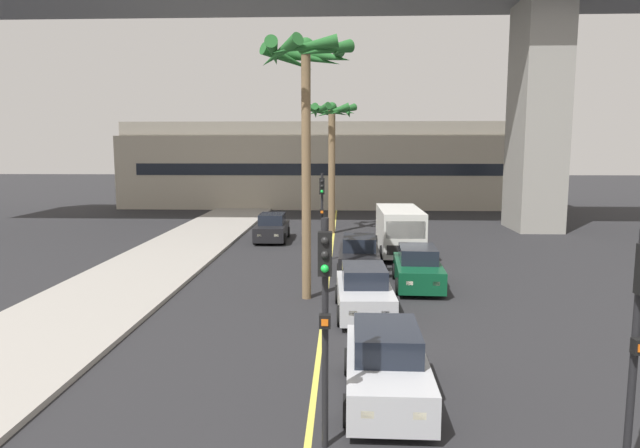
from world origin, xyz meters
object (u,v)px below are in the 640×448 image
Objects in this scene: car_queue_fourth at (418,268)px; car_queue_fifth at (359,256)px; car_queue_third at (272,228)px; palm_tree_near_median at (332,130)px; delivery_van at (399,230)px; palm_tree_mid_median at (306,79)px; traffic_light_median_far at (322,205)px; traffic_light_median_near at (325,303)px; traffic_light_right_far_corner at (639,326)px; car_queue_front at (364,292)px; car_queue_second at (386,366)px.

car_queue_fourth is 1.01× the size of car_queue_fifth.
car_queue_third is 0.51× the size of palm_tree_near_median.
delivery_van is 11.30m from palm_tree_mid_median.
traffic_light_median_far reaches higher than delivery_van.
traffic_light_median_near is at bearing -104.86° from car_queue_fourth.
traffic_light_right_far_corner reaches higher than delivery_van.
traffic_light_median_near reaches higher than car_queue_front.
traffic_light_median_far is (-1.70, 8.28, 1.99)m from car_queue_front.
palm_tree_mid_median is at bearing 105.56° from car_queue_second.
car_queue_front is 4.30m from car_queue_fourth.
palm_tree_near_median is at bearing 91.01° from traffic_light_median_near.
car_queue_fourth is 13.40m from traffic_light_right_far_corner.
car_queue_front is 0.79× the size of delivery_van.
traffic_light_median_far is 9.82m from palm_tree_near_median.
car_queue_second is 0.98× the size of traffic_light_right_far_corner.
delivery_van reaches higher than car_queue_third.
palm_tree_mid_median reaches higher than traffic_light_right_far_corner.
palm_tree_mid_median is (-0.53, -15.58, 1.22)m from palm_tree_near_median.
traffic_light_median_near reaches higher than car_queue_third.
car_queue_fifth is 3.34m from traffic_light_median_far.
traffic_light_right_far_corner is 0.46× the size of palm_tree_mid_median.
traffic_light_right_far_corner is at bearing -67.98° from car_queue_front.
palm_tree_near_median is (-3.56, 7.22, 5.19)m from delivery_van.
traffic_light_median_near is 0.46× the size of palm_tree_mid_median.
car_queue_third is 0.98× the size of traffic_light_right_far_corner.
palm_tree_near_median is (-1.71, 23.62, 5.75)m from car_queue_second.
palm_tree_near_median reaches higher than traffic_light_median_far.
traffic_light_median_far reaches higher than car_queue_second.
delivery_van is 4.48m from traffic_light_median_far.
car_queue_second is 0.51× the size of palm_tree_near_median.
traffic_light_median_near is at bearing -80.38° from car_queue_third.
car_queue_fourth is 8.36m from palm_tree_mid_median.
car_queue_front and car_queue_fourth have the same top height.
palm_tree_mid_median is (2.87, -12.55, 6.98)m from car_queue_third.
traffic_light_median_far is 8.20m from palm_tree_mid_median.
palm_tree_near_median is (-1.45, 11.13, 5.75)m from car_queue_fifth.
delivery_van is at bearing -31.02° from car_queue_third.
delivery_van is at bearing 63.90° from palm_tree_mid_median.
car_queue_fifth is at bearing 91.20° from car_queue_second.
car_queue_fifth is at bearing -59.12° from car_queue_third.
car_queue_front is 6.22m from car_queue_fifth.
traffic_light_right_far_corner is 27.58m from palm_tree_near_median.
car_queue_second and car_queue_fifth have the same top height.
car_queue_front is 0.99× the size of traffic_light_median_near.
car_queue_fourth is 0.99× the size of traffic_light_right_far_corner.
traffic_light_right_far_corner reaches higher than car_queue_second.
traffic_light_right_far_corner and traffic_light_median_far have the same top height.
delivery_van is (2.12, 3.92, 0.57)m from car_queue_fifth.
delivery_van is 1.26× the size of traffic_light_right_far_corner.
car_queue_fifth is 4.49m from delivery_van.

